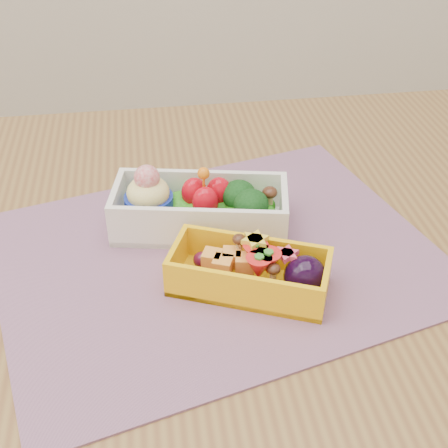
{
  "coord_description": "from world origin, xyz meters",
  "views": [
    {
      "loc": [
        -0.04,
        -0.5,
        1.16
      ],
      "look_at": [
        0.03,
        0.01,
        0.79
      ],
      "focal_mm": 48.87,
      "sensor_mm": 36.0,
      "label": 1
    }
  ],
  "objects": [
    {
      "name": "bento_yellow",
      "position": [
        0.05,
        -0.05,
        0.78
      ],
      "size": [
        0.17,
        0.12,
        0.05
      ],
      "rotation": [
        0.0,
        0.0,
        -0.4
      ],
      "color": "yellow",
      "rests_on": "placemat"
    },
    {
      "name": "table",
      "position": [
        0.0,
        0.0,
        0.65
      ],
      "size": [
        1.2,
        0.8,
        0.75
      ],
      "color": "brown",
      "rests_on": "ground"
    },
    {
      "name": "bento_white",
      "position": [
        0.01,
        0.06,
        0.78
      ],
      "size": [
        0.21,
        0.12,
        0.08
      ],
      "rotation": [
        0.0,
        0.0,
        -0.2
      ],
      "color": "white",
      "rests_on": "placemat"
    },
    {
      "name": "placemat",
      "position": [
        0.03,
        0.01,
        0.75
      ],
      "size": [
        0.53,
        0.46,
        0.0
      ],
      "primitive_type": "cube",
      "rotation": [
        0.0,
        0.0,
        0.25
      ],
      "color": "gray",
      "rests_on": "table"
    }
  ]
}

